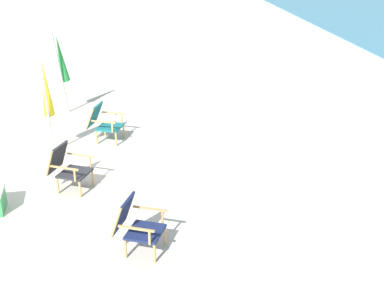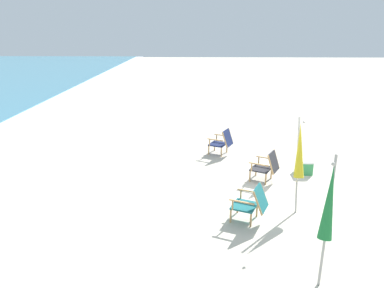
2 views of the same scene
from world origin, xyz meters
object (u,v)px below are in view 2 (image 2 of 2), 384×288
beach_chair_back_left (267,166)px  umbrella_furled_yellow (300,152)px  umbrella_furled_green (329,203)px  beach_chair_far_center (252,202)px  beach_chair_mid_center (222,141)px  cooler_box (305,166)px

beach_chair_back_left → umbrella_furled_yellow: size_ratio=0.41×
beach_chair_back_left → umbrella_furled_yellow: 1.87m
beach_chair_back_left → umbrella_furled_green: size_ratio=0.41×
beach_chair_far_center → beach_chair_back_left: size_ratio=1.01×
beach_chair_mid_center → umbrella_furled_green: (-6.11, -1.28, 0.93)m
beach_chair_far_center → umbrella_furled_yellow: 1.51m
beach_chair_far_center → umbrella_furled_yellow: (0.56, -1.04, 0.93)m
umbrella_furled_green → umbrella_furled_yellow: bearing=-3.6°
umbrella_furled_yellow → umbrella_furled_green: size_ratio=1.00×
beach_chair_back_left → cooler_box: size_ratio=1.75×
beach_chair_mid_center → cooler_box: bearing=-124.1°
umbrella_furled_yellow → umbrella_furled_green: 2.43m
umbrella_furled_yellow → beach_chair_mid_center: bearing=21.2°
beach_chair_mid_center → umbrella_furled_yellow: bearing=-158.8°
umbrella_furled_yellow → cooler_box: size_ratio=4.26×
umbrella_furled_green → beach_chair_back_left: bearing=3.3°
beach_chair_far_center → cooler_box: 3.31m
umbrella_furled_green → cooler_box: size_ratio=4.25×
beach_chair_mid_center → umbrella_furled_green: bearing=-168.2°
beach_chair_mid_center → cooler_box: (-1.50, -2.22, -0.23)m
cooler_box → beach_chair_back_left: bearing=117.8°
umbrella_furled_green → beach_chair_mid_center: bearing=11.8°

